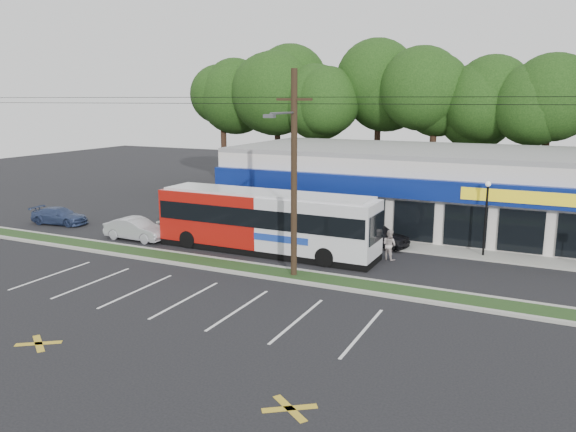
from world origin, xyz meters
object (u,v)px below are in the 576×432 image
(utility_pole, at_px, (290,168))
(pedestrian_b, at_px, (389,245))
(metrobus, at_px, (266,220))
(car_blue, at_px, (60,216))
(pedestrian_a, at_px, (315,234))
(car_silver, at_px, (136,229))
(lamp_post, at_px, (486,210))
(car_dark, at_px, (376,235))

(utility_pole, distance_m, pedestrian_b, 7.72)
(metrobus, bearing_deg, car_blue, 179.56)
(utility_pole, distance_m, pedestrian_a, 6.81)
(car_silver, height_order, pedestrian_a, pedestrian_a)
(lamp_post, height_order, pedestrian_a, lamp_post)
(metrobus, height_order, pedestrian_b, metrobus)
(utility_pole, relative_size, car_silver, 11.96)
(car_dark, bearing_deg, car_blue, 111.39)
(metrobus, relative_size, car_dark, 3.22)
(lamp_post, distance_m, metrobus, 12.21)
(utility_pole, distance_m, metrobus, 5.99)
(car_silver, xyz_separation_m, pedestrian_b, (15.42, 2.50, 0.14))
(car_dark, distance_m, car_silver, 14.79)
(car_silver, bearing_deg, pedestrian_a, -76.65)
(utility_pole, height_order, metrobus, utility_pole)
(car_silver, height_order, car_blue, car_silver)
(utility_pole, relative_size, metrobus, 3.83)
(car_dark, bearing_deg, car_silver, 121.28)
(car_dark, xyz_separation_m, pedestrian_b, (1.49, -2.50, 0.14))
(lamp_post, height_order, car_dark, lamp_post)
(lamp_post, height_order, pedestrian_b, lamp_post)
(car_blue, height_order, pedestrian_a, pedestrian_a)
(lamp_post, bearing_deg, pedestrian_b, -148.59)
(car_dark, height_order, pedestrian_a, pedestrian_a)
(car_dark, height_order, car_silver, car_dark)
(car_blue, distance_m, pedestrian_b, 23.33)
(utility_pole, height_order, lamp_post, utility_pole)
(utility_pole, xyz_separation_m, lamp_post, (8.17, 7.87, -2.74))
(car_blue, distance_m, pedestrian_a, 18.92)
(car_dark, bearing_deg, lamp_post, -75.64)
(car_blue, bearing_deg, lamp_post, -89.04)
(metrobus, distance_m, car_blue, 16.53)
(car_silver, bearing_deg, utility_pole, -101.73)
(lamp_post, relative_size, car_silver, 1.02)
(metrobus, bearing_deg, pedestrian_b, 12.72)
(lamp_post, xyz_separation_m, pedestrian_b, (-4.58, -2.80, -1.84))
(car_dark, height_order, pedestrian_b, pedestrian_b)
(pedestrian_a, distance_m, pedestrian_b, 4.42)
(utility_pole, height_order, pedestrian_a, utility_pole)
(car_dark, relative_size, pedestrian_b, 2.44)
(metrobus, xyz_separation_m, pedestrian_b, (6.81, 1.50, -1.02))
(lamp_post, bearing_deg, pedestrian_a, -162.72)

